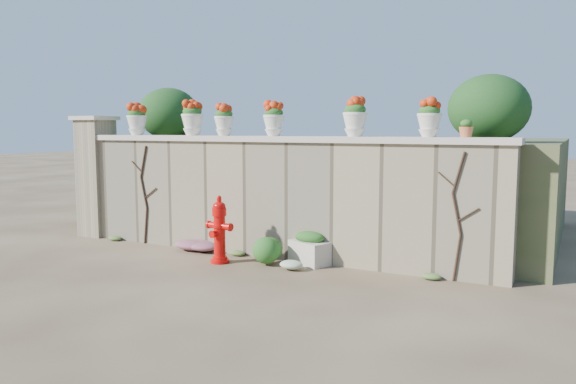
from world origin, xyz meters
The scene contains 21 objects.
ground centered at (0.00, 0.00, 0.00)m, with size 80.00×80.00×0.00m, color #4B3925.
stone_wall centered at (0.00, 1.80, 1.00)m, with size 8.00×0.40×2.00m, color gray.
wall_cap centered at (0.00, 1.80, 2.05)m, with size 8.10×0.52×0.10m, color beige.
gate_pillar centered at (-4.15, 1.80, 1.26)m, with size 0.72×0.72×2.48m.
raised_fill centered at (0.00, 5.00, 1.00)m, with size 9.00×6.00×2.00m, color #384C23.
back_shrub_left centered at (-3.20, 3.00, 2.55)m, with size 1.30×1.30×1.10m, color #143814.
back_shrub_right centered at (3.40, 3.00, 2.55)m, with size 1.30×1.30×1.10m, color #143814.
vine_left centered at (-2.67, 1.58, 0.99)m, with size 0.60×0.04×1.91m.
vine_right centered at (3.23, 1.58, 0.99)m, with size 0.60×0.04×1.91m.
fire_hydrant centered at (-0.49, 0.94, 0.56)m, with size 0.49×0.34×1.12m.
planter_box centered at (0.88, 1.55, 0.25)m, with size 0.76×0.61×0.55m.
green_shrub centered at (0.20, 1.21, 0.28)m, with size 0.58×0.52×0.55m, color #1E5119.
magenta_clump centered at (-1.33, 1.51, 0.12)m, with size 0.90×0.60×0.24m, color #B82481.
white_flowers centered at (0.80, 1.01, 0.10)m, with size 0.55×0.44×0.20m, color white.
urn_pot_0 centered at (-3.01, 1.80, 2.40)m, with size 0.39×0.39×0.62m.
urn_pot_1 centered at (-1.66, 1.80, 2.42)m, with size 0.41×0.41×0.64m.
urn_pot_2 centered at (-0.95, 1.80, 2.38)m, with size 0.36×0.36×0.56m.
urn_pot_3 centered at (0.07, 1.80, 2.39)m, with size 0.37×0.37×0.58m.
urn_pot_4 centered at (1.55, 1.80, 2.41)m, with size 0.39×0.39×0.62m.
urn_pot_5 centered at (2.73, 1.80, 2.38)m, with size 0.36×0.36×0.57m.
terracotta_pot centered at (3.27, 1.80, 2.22)m, with size 0.21×0.21×0.25m.
Camera 1 is at (4.77, -6.66, 2.23)m, focal length 35.00 mm.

